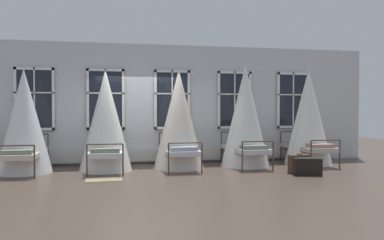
# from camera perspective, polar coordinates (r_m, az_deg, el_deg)

# --- Properties ---
(ground) EXTENTS (26.21, 26.21, 0.00)m
(ground) POSITION_cam_1_polar(r_m,az_deg,el_deg) (10.48, -7.21, -7.04)
(ground) COLOR #4C3D33
(back_wall_with_windows) EXTENTS (14.11, 0.10, 3.44)m
(back_wall_with_windows) POSITION_cam_1_polar(r_m,az_deg,el_deg) (11.49, -7.64, 2.32)
(back_wall_with_windows) COLOR silver
(back_wall_with_windows) RESTS_ON ground
(window_bank) EXTENTS (10.52, 0.10, 2.64)m
(window_bank) POSITION_cam_1_polar(r_m,az_deg,el_deg) (11.38, -7.59, -1.12)
(window_bank) COLOR black
(window_bank) RESTS_ON ground
(cot_second) EXTENTS (1.33, 1.97, 2.57)m
(cot_second) POSITION_cam_1_polar(r_m,az_deg,el_deg) (10.50, -23.12, -0.31)
(cot_second) COLOR #4C3323
(cot_second) RESTS_ON ground
(cot_third) EXTENTS (1.33, 1.97, 2.58)m
(cot_third) POSITION_cam_1_polar(r_m,az_deg,el_deg) (10.26, -12.39, -0.26)
(cot_third) COLOR #4C3323
(cot_third) RESTS_ON ground
(cot_fourth) EXTENTS (1.33, 1.97, 2.61)m
(cot_fourth) POSITION_cam_1_polar(r_m,az_deg,el_deg) (10.40, -1.93, -0.11)
(cot_fourth) COLOR #4C3323
(cot_fourth) RESTS_ON ground
(cot_fifth) EXTENTS (1.33, 1.97, 2.78)m
(cot_fifth) POSITION_cam_1_polar(r_m,az_deg,el_deg) (10.90, 7.70, 0.39)
(cot_fifth) COLOR #4C3323
(cot_fifth) RESTS_ON ground
(cot_sixth) EXTENTS (1.33, 1.98, 2.70)m
(cot_sixth) POSITION_cam_1_polar(r_m,az_deg,el_deg) (11.66, 16.46, 0.22)
(cot_sixth) COLOR #4C3323
(cot_sixth) RESTS_ON ground
(rug_third) EXTENTS (0.82, 0.59, 0.01)m
(rug_third) POSITION_cam_1_polar(r_m,az_deg,el_deg) (9.04, -12.60, -8.39)
(rug_third) COLOR #8E7A5B
(rug_third) RESTS_ON ground
(suitcase_dark) EXTENTS (0.58, 0.29, 0.47)m
(suitcase_dark) POSITION_cam_1_polar(r_m,az_deg,el_deg) (10.10, 15.30, -6.13)
(suitcase_dark) COLOR #472D1E
(suitcase_dark) RESTS_ON ground
(travel_trunk) EXTENTS (0.72, 0.55, 0.41)m
(travel_trunk) POSITION_cam_1_polar(r_m,az_deg,el_deg) (9.84, 16.28, -6.45)
(travel_trunk) COLOR black
(travel_trunk) RESTS_ON ground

